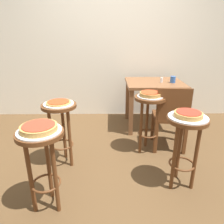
# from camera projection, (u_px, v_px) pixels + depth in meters

# --- Properties ---
(ground_plane) EXTENTS (6.00, 6.00, 0.00)m
(ground_plane) POSITION_uv_depth(u_px,v_px,m) (114.00, 162.00, 2.52)
(ground_plane) COLOR brown
(back_wall) EXTENTS (6.00, 0.10, 3.00)m
(back_wall) POSITION_uv_depth(u_px,v_px,m) (112.00, 29.00, 3.54)
(back_wall) COLOR silver
(back_wall) RESTS_ON ground_plane
(stool_foreground) EXTENTS (0.37, 0.37, 0.73)m
(stool_foreground) POSITION_uv_depth(u_px,v_px,m) (42.00, 154.00, 1.71)
(stool_foreground) COLOR #5B3319
(stool_foreground) RESTS_ON ground_plane
(serving_plate_foreground) EXTENTS (0.34, 0.34, 0.01)m
(serving_plate_foreground) POSITION_uv_depth(u_px,v_px,m) (39.00, 131.00, 1.64)
(serving_plate_foreground) COLOR silver
(serving_plate_foreground) RESTS_ON stool_foreground
(pizza_foreground) EXTENTS (0.28, 0.28, 0.05)m
(pizza_foreground) POSITION_uv_depth(u_px,v_px,m) (39.00, 128.00, 1.63)
(pizza_foreground) COLOR tan
(pizza_foreground) RESTS_ON serving_plate_foreground
(stool_middle) EXTENTS (0.37, 0.37, 0.73)m
(stool_middle) POSITION_uv_depth(u_px,v_px,m) (185.00, 137.00, 1.97)
(stool_middle) COLOR #5B3319
(stool_middle) RESTS_ON ground_plane
(serving_plate_middle) EXTENTS (0.35, 0.35, 0.01)m
(serving_plate_middle) POSITION_uv_depth(u_px,v_px,m) (188.00, 117.00, 1.90)
(serving_plate_middle) COLOR silver
(serving_plate_middle) RESTS_ON stool_middle
(pizza_middle) EXTENTS (0.25, 0.25, 0.05)m
(pizza_middle) POSITION_uv_depth(u_px,v_px,m) (188.00, 114.00, 1.89)
(pizza_middle) COLOR tan
(pizza_middle) RESTS_ON serving_plate_middle
(stool_leftside) EXTENTS (0.37, 0.37, 0.73)m
(stool_leftside) POSITION_uv_depth(u_px,v_px,m) (60.00, 121.00, 2.33)
(stool_leftside) COLOR #5B3319
(stool_leftside) RESTS_ON ground_plane
(serving_plate_leftside) EXTENTS (0.32, 0.32, 0.01)m
(serving_plate_leftside) POSITION_uv_depth(u_px,v_px,m) (59.00, 104.00, 2.26)
(serving_plate_leftside) COLOR white
(serving_plate_leftside) RESTS_ON stool_leftside
(pizza_leftside) EXTENTS (0.26, 0.26, 0.02)m
(pizza_leftside) POSITION_uv_depth(u_px,v_px,m) (59.00, 102.00, 2.25)
(pizza_leftside) COLOR tan
(pizza_leftside) RESTS_ON serving_plate_leftside
(stool_rear) EXTENTS (0.37, 0.37, 0.73)m
(stool_rear) POSITION_uv_depth(u_px,v_px,m) (149.00, 112.00, 2.59)
(stool_rear) COLOR #5B3319
(stool_rear) RESTS_ON ground_plane
(serving_plate_rear) EXTENTS (0.31, 0.31, 0.01)m
(serving_plate_rear) POSITION_uv_depth(u_px,v_px,m) (150.00, 96.00, 2.52)
(serving_plate_rear) COLOR silver
(serving_plate_rear) RESTS_ON stool_rear
(pizza_rear) EXTENTS (0.26, 0.26, 0.05)m
(pizza_rear) POSITION_uv_depth(u_px,v_px,m) (150.00, 94.00, 2.51)
(pizza_rear) COLOR #B78442
(pizza_rear) RESTS_ON serving_plate_rear
(dining_table) EXTENTS (0.87, 0.75, 0.74)m
(dining_table) POSITION_uv_depth(u_px,v_px,m) (154.00, 90.00, 3.30)
(dining_table) COLOR brown
(dining_table) RESTS_ON ground_plane
(cup_near_edge) EXTENTS (0.08, 0.08, 0.10)m
(cup_near_edge) POSITION_uv_depth(u_px,v_px,m) (173.00, 79.00, 3.19)
(cup_near_edge) COLOR #3360B2
(cup_near_edge) RESTS_ON dining_table
(condiment_shaker) EXTENTS (0.04, 0.04, 0.07)m
(condiment_shaker) POSITION_uv_depth(u_px,v_px,m) (162.00, 80.00, 3.20)
(condiment_shaker) COLOR white
(condiment_shaker) RESTS_ON dining_table
(wooden_chair) EXTENTS (0.43, 0.43, 0.85)m
(wooden_chair) POSITION_uv_depth(u_px,v_px,m) (171.00, 116.00, 2.66)
(wooden_chair) COLOR #5B3319
(wooden_chair) RESTS_ON ground_plane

